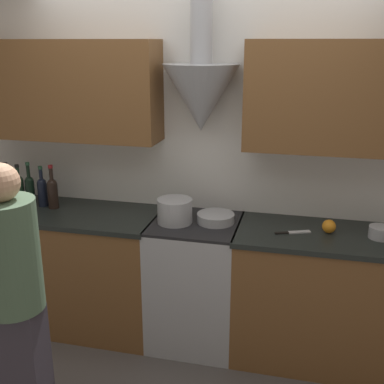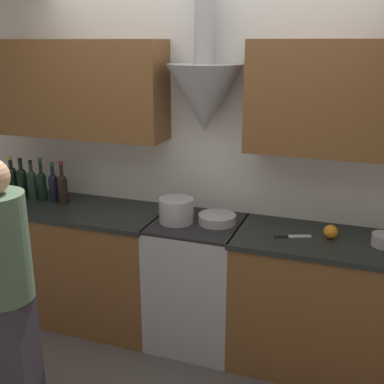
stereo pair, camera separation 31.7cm
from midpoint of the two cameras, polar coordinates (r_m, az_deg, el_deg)
ground_plane at (r=3.53m, az=-3.67°, el=-19.85°), size 12.00×12.00×0.00m
wall_back at (r=3.45m, az=-1.72°, el=6.40°), size 8.40×0.52×2.60m
counter_left at (r=3.90m, az=-16.48°, el=-8.64°), size 1.39×0.62×0.93m
counter_right at (r=3.43m, az=12.65°, el=-12.11°), size 1.20×0.62×0.93m
stove_range at (r=3.54m, az=-2.21°, el=-10.63°), size 0.61×0.60×0.93m
wine_bottle_1 at (r=4.01m, az=-23.15°, el=0.57°), size 0.08×0.08×0.32m
wine_bottle_2 at (r=3.93m, az=-22.00°, el=0.34°), size 0.07×0.07×0.32m
wine_bottle_3 at (r=3.89m, az=-20.90°, el=0.31°), size 0.07×0.07×0.34m
wine_bottle_4 at (r=3.85m, az=-19.60°, el=0.16°), size 0.07×0.07×0.31m
wine_bottle_5 at (r=3.78m, az=-18.54°, el=0.03°), size 0.08×0.08×0.33m
stock_pot at (r=3.32m, az=-4.79°, el=-2.29°), size 0.24×0.24×0.17m
mixing_bowl at (r=3.33m, az=0.10°, el=-3.14°), size 0.26×0.26×0.06m
orange_fruit at (r=3.23m, az=13.26°, el=-4.04°), size 0.09×0.09×0.09m
saucepan at (r=3.24m, az=18.85°, el=-4.60°), size 0.14×0.14×0.08m
chefs_knife at (r=3.20m, az=9.12°, el=-4.80°), size 0.23×0.12×0.01m
person_foreground_left at (r=2.72m, az=-23.59°, el=-11.57°), size 0.31×0.31×1.60m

